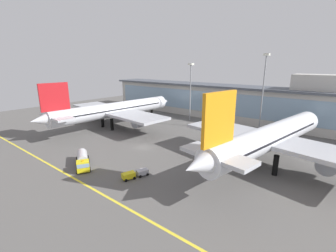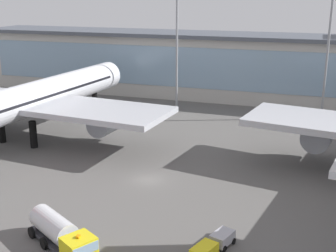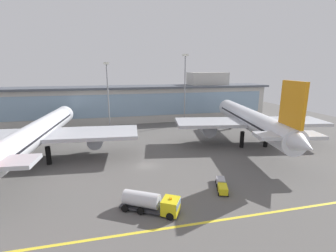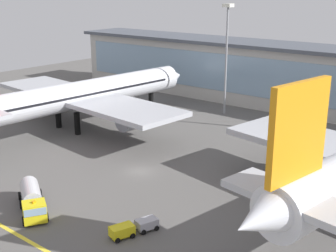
{
  "view_description": "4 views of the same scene",
  "coord_description": "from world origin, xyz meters",
  "px_view_note": "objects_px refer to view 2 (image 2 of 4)",
  "views": [
    {
      "loc": [
        44.47,
        -43.71,
        22.91
      ],
      "look_at": [
        6.28,
        3.66,
        6.54
      ],
      "focal_mm": 24.92,
      "sensor_mm": 36.0,
      "label": 1
    },
    {
      "loc": [
        19.36,
        -49.27,
        22.85
      ],
      "look_at": [
        1.11,
        4.28,
        5.97
      ],
      "focal_mm": 48.42,
      "sensor_mm": 36.0,
      "label": 2
    },
    {
      "loc": [
        -6.73,
        -49.66,
        20.9
      ],
      "look_at": [
        7.62,
        11.0,
        6.07
      ],
      "focal_mm": 25.84,
      "sensor_mm": 36.0,
      "label": 3
    },
    {
      "loc": [
        42.75,
        -46.27,
        26.26
      ],
      "look_at": [
        -2.04,
        9.07,
        4.47
      ],
      "focal_mm": 48.87,
      "sensor_mm": 36.0,
      "label": 4
    }
  ],
  "objects_px": {
    "apron_light_mast_west": "(330,27)",
    "apron_light_mast_centre": "(177,33)",
    "baggage_tug_near": "(213,245)",
    "fuel_tanker_truck": "(62,235)",
    "airliner_near_left": "(29,100)"
  },
  "relations": [
    {
      "from": "fuel_tanker_truck",
      "to": "baggage_tug_near",
      "type": "xyz_separation_m",
      "value": [
        13.2,
        3.8,
        -0.72
      ]
    },
    {
      "from": "airliner_near_left",
      "to": "fuel_tanker_truck",
      "type": "bearing_deg",
      "value": -135.62
    },
    {
      "from": "apron_light_mast_west",
      "to": "apron_light_mast_centre",
      "type": "bearing_deg",
      "value": -176.66
    },
    {
      "from": "airliner_near_left",
      "to": "baggage_tug_near",
      "type": "bearing_deg",
      "value": -118.24
    },
    {
      "from": "apron_light_mast_west",
      "to": "fuel_tanker_truck",
      "type": "bearing_deg",
      "value": -111.84
    },
    {
      "from": "fuel_tanker_truck",
      "to": "apron_light_mast_centre",
      "type": "bearing_deg",
      "value": 126.48
    },
    {
      "from": "fuel_tanker_truck",
      "to": "apron_light_mast_west",
      "type": "relative_size",
      "value": 0.35
    },
    {
      "from": "airliner_near_left",
      "to": "fuel_tanker_truck",
      "type": "distance_m",
      "value": 35.22
    },
    {
      "from": "airliner_near_left",
      "to": "apron_light_mast_west",
      "type": "relative_size",
      "value": 2.16
    },
    {
      "from": "apron_light_mast_west",
      "to": "apron_light_mast_centre",
      "type": "height_order",
      "value": "apron_light_mast_west"
    },
    {
      "from": "apron_light_mast_centre",
      "to": "baggage_tug_near",
      "type": "bearing_deg",
      "value": -68.65
    },
    {
      "from": "fuel_tanker_truck",
      "to": "apron_light_mast_west",
      "type": "bearing_deg",
      "value": 98.2
    },
    {
      "from": "baggage_tug_near",
      "to": "apron_light_mast_west",
      "type": "distance_m",
      "value": 53.81
    },
    {
      "from": "apron_light_mast_centre",
      "to": "fuel_tanker_truck",
      "type": "bearing_deg",
      "value": -83.55
    },
    {
      "from": "fuel_tanker_truck",
      "to": "baggage_tug_near",
      "type": "distance_m",
      "value": 13.75
    }
  ]
}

